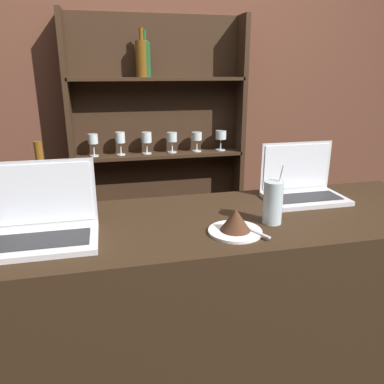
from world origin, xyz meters
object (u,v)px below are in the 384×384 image
at_px(water_glass, 273,202).
at_px(wine_bottle_amber, 44,191).
at_px(laptop_near, 44,223).
at_px(cake_plate, 235,223).
at_px(laptop_far, 302,186).

distance_m(water_glass, wine_bottle_amber, 0.83).
bearing_deg(laptop_near, wine_bottle_amber, 95.74).
xyz_separation_m(laptop_near, cake_plate, (0.62, -0.09, -0.02)).
bearing_deg(cake_plate, wine_bottle_amber, 157.14).
bearing_deg(cake_plate, water_glass, 19.20).
xyz_separation_m(cake_plate, water_glass, (0.16, 0.06, 0.04)).
bearing_deg(laptop_near, cake_plate, -8.65).
distance_m(laptop_near, laptop_far, 1.04).
relative_size(cake_plate, wine_bottle_amber, 0.63).
xyz_separation_m(laptop_far, cake_plate, (-0.40, -0.28, -0.02)).
bearing_deg(laptop_far, water_glass, -136.40).
bearing_deg(water_glass, cake_plate, -160.80).
bearing_deg(laptop_far, wine_bottle_amber, -179.21).
height_order(laptop_near, water_glass, laptop_near).
height_order(water_glass, wine_bottle_amber, wine_bottle_amber).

